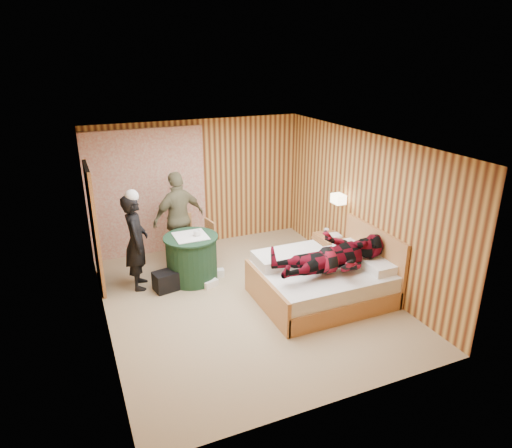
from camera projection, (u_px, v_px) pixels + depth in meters
name	position (u px, v px, depth m)	size (l,w,h in m)	color
floor	(246.00, 299.00, 7.24)	(4.20, 5.00, 0.01)	tan
ceiling	(244.00, 142.00, 6.36)	(4.20, 5.00, 0.01)	white
wall_back	(198.00, 184.00, 8.95)	(4.20, 0.02, 2.50)	#DFAE55
wall_left	(98.00, 248.00, 6.03)	(0.02, 5.00, 2.50)	#DFAE55
wall_right	(362.00, 208.00, 7.57)	(0.02, 5.00, 2.50)	#DFAE55
curtain	(147.00, 193.00, 8.54)	(2.20, 0.08, 2.40)	silver
doorway	(94.00, 228.00, 7.32)	(0.06, 0.90, 2.05)	black
wall_lamp	(339.00, 199.00, 7.88)	(0.26, 0.24, 0.16)	gold
bed	(322.00, 280.00, 7.18)	(1.98, 1.54, 1.06)	tan
nightstand	(329.00, 250.00, 8.33)	(0.43, 0.58, 0.56)	tan
round_table	(192.00, 258.00, 7.73)	(0.91, 0.91, 0.81)	#1B3B29
chair_far	(181.00, 236.00, 8.31)	(0.49, 0.49, 0.93)	tan
chair_near	(206.00, 240.00, 8.27)	(0.44, 0.44, 0.84)	tan
duffel_bag	(171.00, 280.00, 7.52)	(0.56, 0.30, 0.32)	black
sneaker_left	(211.00, 284.00, 7.60)	(0.25, 0.10, 0.11)	white
sneaker_right	(215.00, 273.00, 7.93)	(0.30, 0.12, 0.14)	white
woman_standing	(136.00, 242.00, 7.37)	(0.58, 0.38, 1.60)	black
man_at_table	(179.00, 218.00, 8.23)	(1.01, 0.42, 1.72)	#746F4D
man_on_bed	(334.00, 248.00, 6.76)	(1.77, 0.67, 0.86)	maroon
book_lower	(331.00, 236.00, 8.19)	(0.17, 0.22, 0.02)	white
book_upper	(331.00, 235.00, 8.18)	(0.16, 0.22, 0.02)	white
cup_nightstand	(326.00, 231.00, 8.33)	(0.10, 0.10, 0.09)	white
cup_table	(197.00, 233.00, 7.57)	(0.12, 0.12, 0.10)	white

